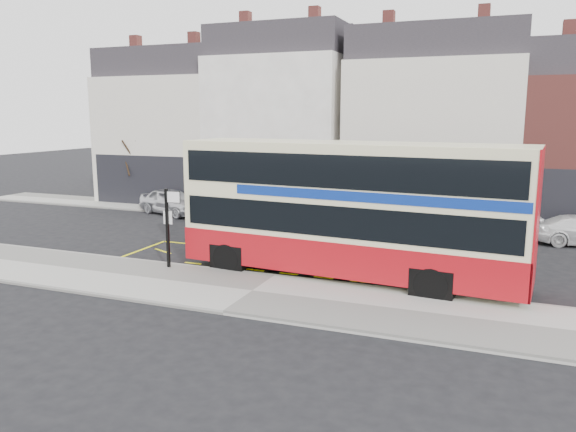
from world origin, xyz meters
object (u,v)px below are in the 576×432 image
at_px(car_grey, 309,211).
at_px(street_tree_left, 134,148).
at_px(double_decker_bus, 351,208).
at_px(car_silver, 171,201).
at_px(street_tree_right, 427,165).
at_px(bus_stop_post, 169,220).

bearing_deg(car_grey, street_tree_left, 65.84).
bearing_deg(double_decker_bus, street_tree_left, 151.76).
relative_size(car_silver, street_tree_right, 0.92).
bearing_deg(car_silver, double_decker_bus, -105.09).
height_order(car_silver, street_tree_left, street_tree_left).
xyz_separation_m(bus_stop_post, street_tree_right, (7.68, 11.41, 1.31)).
relative_size(car_silver, street_tree_left, 0.82).
xyz_separation_m(bus_stop_post, street_tree_left, (-10.70, 12.51, 1.70)).
distance_m(double_decker_bus, car_silver, 15.85).
xyz_separation_m(car_grey, street_tree_left, (-12.60, 2.33, 2.88)).
bearing_deg(street_tree_right, street_tree_left, 176.57).
bearing_deg(car_silver, bus_stop_post, -128.27).
distance_m(bus_stop_post, street_tree_left, 16.55).
bearing_deg(street_tree_left, car_silver, -28.64).
bearing_deg(car_grey, street_tree_right, -91.71).
bearing_deg(street_tree_right, double_decker_bus, -97.10).
height_order(double_decker_bus, car_silver, double_decker_bus).
height_order(car_grey, street_tree_right, street_tree_right).
relative_size(car_silver, car_grey, 0.99).
relative_size(double_decker_bus, car_grey, 2.76).
relative_size(street_tree_left, street_tree_right, 1.12).
bearing_deg(street_tree_right, bus_stop_post, -123.95).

